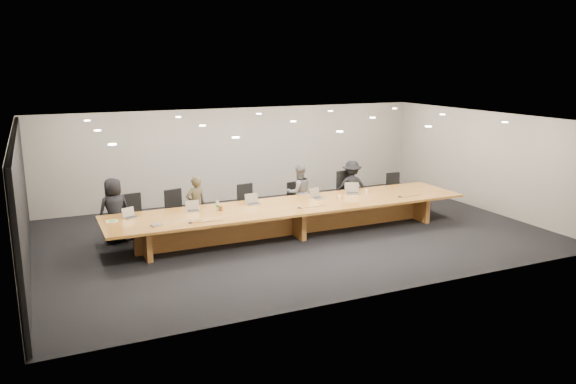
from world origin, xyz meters
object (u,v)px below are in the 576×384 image
object	(u,v)px
paper_cup_far	(367,191)
mic_center	(299,208)
water_bottle	(217,206)
mic_right	(400,197)
chair_far_right	(396,190)
laptop_c	(254,199)
person_a	(114,210)
person_b	(196,204)
laptop_d	(318,193)
amber_mug	(221,208)
paper_cup_near	(340,197)
av_box	(156,225)
person_c	(299,192)
laptop_a	(131,213)
mic_left	(190,223)
chair_mid_right	(298,200)
laptop_b	(193,206)
chair_mid_left	(249,204)
laptop_e	(352,188)
person_d	(352,187)
chair_far_left	(135,216)
conference_table	(293,214)
chair_right	(349,192)
chair_left	(178,211)

from	to	relation	value
paper_cup_far	mic_center	world-z (taller)	paper_cup_far
water_bottle	mic_right	distance (m)	4.72
chair_far_right	laptop_c	size ratio (longest dim) A/B	2.99
person_a	person_b	distance (m)	1.94
chair_far_right	mic_right	distance (m)	1.96
laptop_d	amber_mug	bearing A→B (deg)	161.13
person_b	mic_right	world-z (taller)	person_b
paper_cup_near	av_box	distance (m)	4.79
person_c	mic_center	size ratio (longest dim) A/B	14.06
laptop_a	amber_mug	world-z (taller)	laptop_a
mic_left	mic_center	distance (m)	2.69
chair_mid_right	mic_left	distance (m)	3.86
laptop_a	laptop_b	xyz separation A→B (m)	(1.41, -0.02, 0.01)
chair_mid_left	amber_mug	bearing A→B (deg)	-143.42
water_bottle	laptop_e	bearing A→B (deg)	2.84
person_d	laptop_c	distance (m)	3.35
chair_far_left	av_box	size ratio (longest dim) A/B	5.14
chair_far_left	person_a	bearing A→B (deg)	-176.87
laptop_b	person_a	bearing A→B (deg)	160.67
conference_table	laptop_e	distance (m)	1.98
av_box	laptop_e	bearing A→B (deg)	-14.57
chair_far_right	paper_cup_near	xyz separation A→B (m)	(-2.51, -1.10, 0.29)
person_b	laptop_b	xyz separation A→B (m)	(-0.27, -0.76, 0.16)
person_d	av_box	xyz separation A→B (m)	(-5.77, -1.66, 0.03)
laptop_b	paper_cup_far	size ratio (longest dim) A/B	3.40
person_c	amber_mug	distance (m)	2.65
person_b	mic_left	xyz separation A→B (m)	(-0.59, -1.70, 0.06)
mic_right	chair_mid_right	bearing A→B (deg)	141.94
conference_table	paper_cup_near	distance (m)	1.38
chair_right	laptop_a	bearing A→B (deg)	175.92
amber_mug	person_c	bearing A→B (deg)	21.01
person_a	laptop_c	distance (m)	3.27
chair_far_left	mic_left	xyz separation A→B (m)	(0.86, -1.84, 0.22)
water_bottle	person_d	bearing A→B (deg)	13.34
chair_far_right	laptop_c	xyz separation A→B (m)	(-4.74, -0.80, 0.38)
chair_left	chair_far_left	bearing A→B (deg)	168.78
person_c	mic_left	world-z (taller)	person_c
paper_cup_near	paper_cup_far	world-z (taller)	paper_cup_far
amber_mug	person_d	bearing A→B (deg)	13.99
chair_left	mic_left	bearing A→B (deg)	-108.76
chair_mid_right	person_b	bearing A→B (deg)	169.15
chair_far_left	laptop_a	size ratio (longest dim) A/B	3.69
chair_far_right	person_b	xyz separation A→B (m)	(-5.98, -0.06, 0.21)
laptop_d	water_bottle	bearing A→B (deg)	160.33
person_c	paper_cup_near	bearing A→B (deg)	124.15
chair_right	amber_mug	distance (m)	4.18
chair_right	laptop_d	xyz separation A→B (m)	(-1.43, -0.87, 0.29)
water_bottle	mic_left	world-z (taller)	water_bottle
mic_center	av_box	bearing A→B (deg)	-178.66
conference_table	mic_right	xyz separation A→B (m)	(2.82, -0.43, 0.24)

